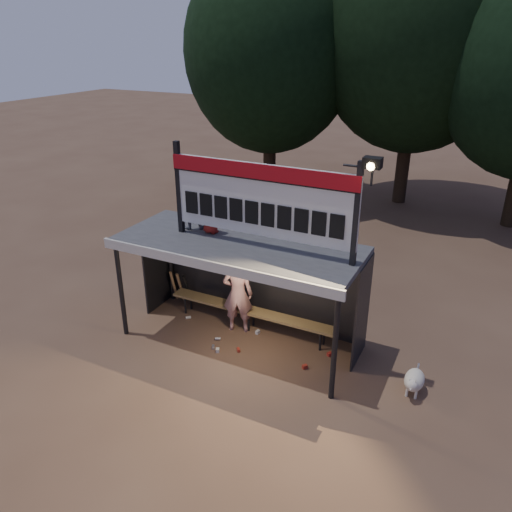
# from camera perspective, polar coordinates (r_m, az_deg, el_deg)

# --- Properties ---
(ground) EXTENTS (80.00, 80.00, 0.00)m
(ground) POSITION_cam_1_polar(r_m,az_deg,el_deg) (11.08, -1.88, -9.57)
(ground) COLOR #503728
(ground) RESTS_ON ground
(player) EXTENTS (0.77, 0.62, 1.83)m
(player) POSITION_cam_1_polar(r_m,az_deg,el_deg) (10.99, -2.10, -4.33)
(player) COLOR silver
(player) RESTS_ON ground
(child_a) EXTENTS (0.68, 0.64, 1.10)m
(child_a) POSITION_cam_1_polar(r_m,az_deg,el_deg) (10.62, -7.48, 5.95)
(child_a) COLOR slate
(child_a) RESTS_ON dugout_shelter
(child_b) EXTENTS (0.46, 0.33, 0.88)m
(child_b) POSITION_cam_1_polar(r_m,az_deg,el_deg) (10.37, -5.21, 4.95)
(child_b) COLOR #A51F19
(child_b) RESTS_ON dugout_shelter
(dugout_shelter) EXTENTS (5.10, 2.08, 2.32)m
(dugout_shelter) POSITION_cam_1_polar(r_m,az_deg,el_deg) (10.37, -1.37, -0.39)
(dugout_shelter) COLOR #3F3F42
(dugout_shelter) RESTS_ON ground
(scoreboard_assembly) EXTENTS (4.10, 0.27, 1.99)m
(scoreboard_assembly) POSITION_cam_1_polar(r_m,az_deg,el_deg) (9.39, 0.84, 6.63)
(scoreboard_assembly) COLOR black
(scoreboard_assembly) RESTS_ON dugout_shelter
(bench) EXTENTS (4.00, 0.35, 0.48)m
(bench) POSITION_cam_1_polar(r_m,az_deg,el_deg) (11.26, -0.57, -6.35)
(bench) COLOR olive
(bench) RESTS_ON ground
(tree_left) EXTENTS (6.46, 6.46, 9.27)m
(tree_left) POSITION_cam_1_polar(r_m,az_deg,el_deg) (19.96, 1.69, 22.33)
(tree_left) COLOR #2F2214
(tree_left) RESTS_ON ground
(tree_mid) EXTENTS (7.22, 7.22, 10.36)m
(tree_mid) POSITION_cam_1_polar(r_m,az_deg,el_deg) (19.88, 18.13, 23.13)
(tree_mid) COLOR #312115
(tree_mid) RESTS_ON ground
(dog) EXTENTS (0.36, 0.81, 0.49)m
(dog) POSITION_cam_1_polar(r_m,az_deg,el_deg) (9.93, 17.61, -13.43)
(dog) COLOR beige
(dog) RESTS_ON ground
(bats) EXTENTS (0.47, 0.33, 0.84)m
(bats) POSITION_cam_1_polar(r_m,az_deg,el_deg) (12.43, -8.62, -3.54)
(bats) COLOR #A57A4D
(bats) RESTS_ON ground
(litter) EXTENTS (3.58, 1.12, 0.08)m
(litter) POSITION_cam_1_polar(r_m,az_deg,el_deg) (10.88, -1.20, -10.03)
(litter) COLOR #A0291B
(litter) RESTS_ON ground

